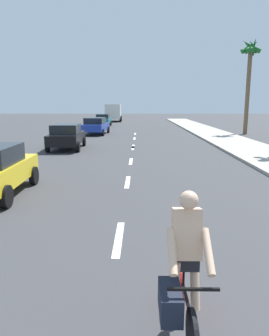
% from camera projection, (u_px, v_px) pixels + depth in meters
% --- Properties ---
extents(ground_plane, '(160.00, 160.00, 0.00)m').
position_uv_depth(ground_plane, '(132.00, 152.00, 18.67)').
color(ground_plane, '#38383A').
extents(sidewalk_strip, '(3.60, 80.00, 0.14)m').
position_uv_depth(sidewalk_strip, '(245.00, 147.00, 20.49)').
color(sidewalk_strip, '#9E998E').
rests_on(sidewalk_strip, ground).
extents(lane_stripe_2, '(0.16, 1.80, 0.01)m').
position_uv_depth(lane_stripe_2, '(119.00, 238.00, 6.67)').
color(lane_stripe_2, white).
rests_on(lane_stripe_2, ground).
extents(lane_stripe_3, '(0.16, 1.80, 0.01)m').
position_uv_depth(lane_stripe_3, '(128.00, 182.00, 11.52)').
color(lane_stripe_3, white).
rests_on(lane_stripe_3, ground).
extents(lane_stripe_4, '(0.16, 1.80, 0.01)m').
position_uv_depth(lane_stripe_4, '(131.00, 161.00, 15.72)').
color(lane_stripe_4, white).
rests_on(lane_stripe_4, ground).
extents(lane_stripe_5, '(0.16, 1.80, 0.01)m').
position_uv_depth(lane_stripe_5, '(133.00, 148.00, 20.52)').
color(lane_stripe_5, white).
rests_on(lane_stripe_5, ground).
extents(lane_stripe_6, '(0.16, 1.80, 0.01)m').
position_uv_depth(lane_stripe_6, '(133.00, 146.00, 21.30)').
color(lane_stripe_6, white).
rests_on(lane_stripe_6, ground).
extents(lane_stripe_7, '(0.16, 1.80, 0.01)m').
position_uv_depth(lane_stripe_7, '(134.00, 138.00, 26.22)').
color(lane_stripe_7, white).
rests_on(lane_stripe_7, ground).
extents(lane_stripe_8, '(0.16, 1.80, 0.01)m').
position_uv_depth(lane_stripe_8, '(135.00, 134.00, 30.47)').
color(lane_stripe_8, white).
rests_on(lane_stripe_8, ground).
extents(cyclist, '(0.62, 1.71, 1.82)m').
position_uv_depth(cyclist, '(183.00, 273.00, 3.72)').
color(cyclist, black).
rests_on(cyclist, ground).
extents(parked_car_black, '(2.16, 4.38, 1.57)m').
position_uv_depth(parked_car_black, '(67.00, 136.00, 19.91)').
color(parked_car_black, black).
rests_on(parked_car_black, ground).
extents(parked_car_blue, '(2.31, 4.67, 1.57)m').
position_uv_depth(parked_car_blue, '(96.00, 125.00, 29.72)').
color(parked_car_blue, '#1E389E').
rests_on(parked_car_blue, ground).
extents(parked_car_teal, '(1.93, 4.12, 1.57)m').
position_uv_depth(parked_car_teal, '(103.00, 120.00, 40.61)').
color(parked_car_teal, '#14727A').
rests_on(parked_car_teal, ground).
extents(delivery_truck, '(2.82, 6.31, 2.80)m').
position_uv_depth(delivery_truck, '(113.00, 112.00, 52.21)').
color(delivery_truck, beige).
rests_on(delivery_truck, ground).
extents(palm_tree_distant, '(1.85, 1.89, 8.69)m').
position_uv_depth(palm_tree_distant, '(250.00, 62.00, 28.65)').
color(palm_tree_distant, brown).
rests_on(palm_tree_distant, ground).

